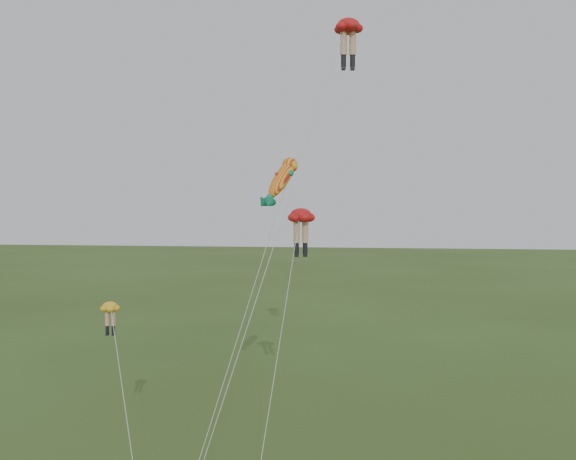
# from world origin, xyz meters

# --- Properties ---
(legs_kite_red_high) EXTENTS (7.65, 11.14, 23.64)m
(legs_kite_red_high) POSITION_xyz_m (5.94, 7.58, 22.74)
(legs_kite_red_high) COLOR red
(legs_kite_red_high) RESTS_ON ground
(legs_kite_red_mid) EXTENTS (2.29, 10.09, 13.03)m
(legs_kite_red_mid) POSITION_xyz_m (3.32, 7.94, 12.28)
(legs_kite_red_mid) COLOR red
(legs_kite_red_mid) RESTS_ON ground
(legs_kite_yellow) EXTENTS (4.50, 7.02, 8.33)m
(legs_kite_yellow) POSITION_xyz_m (-5.75, 2.21, 7.63)
(legs_kite_yellow) COLOR yellow
(legs_kite_yellow) RESTS_ON ground
(fish_kite) EXTENTS (4.84, 6.87, 16.04)m
(fish_kite) POSITION_xyz_m (2.59, 5.17, 14.60)
(fish_kite) COLOR yellow
(fish_kite) RESTS_ON ground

